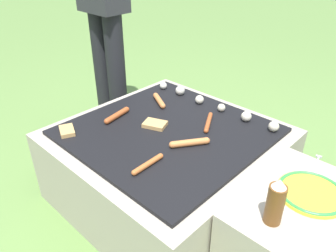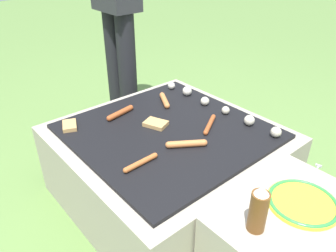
{
  "view_description": "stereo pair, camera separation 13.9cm",
  "coord_description": "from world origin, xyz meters",
  "px_view_note": "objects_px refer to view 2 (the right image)",
  "views": [
    {
      "loc": [
        0.94,
        -0.99,
        1.23
      ],
      "look_at": [
        0.0,
        0.0,
        0.44
      ],
      "focal_mm": 35.0,
      "sensor_mm": 36.0,
      "label": 1
    },
    {
      "loc": [
        1.04,
        -0.88,
        1.23
      ],
      "look_at": [
        0.0,
        0.0,
        0.44
      ],
      "focal_mm": 35.0,
      "sensor_mm": 36.0,
      "label": 2
    }
  ],
  "objects_px": {
    "fork_utensil": "(313,177)",
    "sausage_front_center": "(120,113)",
    "condiment_bottle": "(258,209)",
    "plate_colorful": "(303,203)"
  },
  "relations": [
    {
      "from": "sausage_front_center",
      "to": "condiment_bottle",
      "type": "height_order",
      "value": "condiment_bottle"
    },
    {
      "from": "sausage_front_center",
      "to": "plate_colorful",
      "type": "relative_size",
      "value": 0.74
    },
    {
      "from": "condiment_bottle",
      "to": "sausage_front_center",
      "type": "bearing_deg",
      "value": 174.2
    },
    {
      "from": "plate_colorful",
      "to": "condiment_bottle",
      "type": "bearing_deg",
      "value": -101.03
    },
    {
      "from": "sausage_front_center",
      "to": "fork_utensil",
      "type": "relative_size",
      "value": 0.86
    },
    {
      "from": "plate_colorful",
      "to": "fork_utensil",
      "type": "xyz_separation_m",
      "value": [
        -0.05,
        0.16,
        -0.01
      ]
    },
    {
      "from": "fork_utensil",
      "to": "sausage_front_center",
      "type": "bearing_deg",
      "value": -162.77
    },
    {
      "from": "condiment_bottle",
      "to": "fork_utensil",
      "type": "distance_m",
      "value": 0.39
    },
    {
      "from": "sausage_front_center",
      "to": "plate_colorful",
      "type": "xyz_separation_m",
      "value": [
        0.97,
        0.12,
        -0.01
      ]
    },
    {
      "from": "plate_colorful",
      "to": "condiment_bottle",
      "type": "distance_m",
      "value": 0.23
    }
  ]
}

